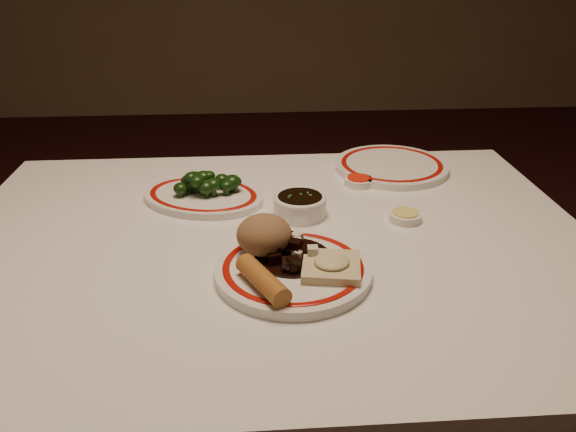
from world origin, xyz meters
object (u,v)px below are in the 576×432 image
at_px(spring_roll, 263,280).
at_px(broccoli_pile, 206,183).
at_px(main_plate, 293,270).
at_px(rice_mound, 264,235).
at_px(dining_table, 274,281).
at_px(soy_bowl, 300,206).
at_px(fried_wonton, 331,265).
at_px(stirfry_heap, 289,252).
at_px(broccoli_plate, 203,196).

relative_size(spring_roll, broccoli_pile, 0.83).
xyz_separation_m(main_plate, rice_mound, (-0.05, 0.05, 0.04)).
bearing_deg(main_plate, dining_table, 102.02).
bearing_deg(spring_roll, soy_bowl, 46.76).
bearing_deg(fried_wonton, dining_table, 120.74).
bearing_deg(dining_table, fried_wonton, -59.26).
relative_size(rice_mound, stirfry_heap, 0.72).
relative_size(broccoli_plate, soy_bowl, 3.01).
distance_m(main_plate, stirfry_heap, 0.03).
relative_size(rice_mound, broccoli_pile, 0.66).
relative_size(dining_table, main_plate, 3.69).
xyz_separation_m(dining_table, soy_bowl, (0.06, 0.10, 0.11)).
height_order(main_plate, fried_wonton, fried_wonton).
distance_m(dining_table, fried_wonton, 0.21).
bearing_deg(stirfry_heap, dining_table, 102.40).
distance_m(main_plate, broccoli_pile, 0.35).
height_order(main_plate, stirfry_heap, stirfry_heap).
bearing_deg(stirfry_heap, rice_mound, 153.45).
bearing_deg(rice_mound, soy_bowl, 66.42).
bearing_deg(stirfry_heap, spring_roll, -116.41).
height_order(broccoli_plate, broccoli_pile, broccoli_pile).
xyz_separation_m(main_plate, spring_roll, (-0.05, -0.06, 0.02)).
xyz_separation_m(dining_table, broccoli_plate, (-0.14, 0.18, 0.10)).
height_order(dining_table, broccoli_pile, broccoli_pile).
distance_m(rice_mound, broccoli_plate, 0.29).
distance_m(spring_roll, stirfry_heap, 0.10).
height_order(rice_mound, soy_bowl, rice_mound).
bearing_deg(broccoli_pile, dining_table, -54.57).
height_order(main_plate, broccoli_plate, main_plate).
distance_m(dining_table, broccoli_plate, 0.25).
distance_m(rice_mound, stirfry_heap, 0.05).
bearing_deg(broccoli_pile, broccoli_plate, -165.02).
relative_size(main_plate, soy_bowl, 3.11).
bearing_deg(rice_mound, broccoli_pile, 113.26).
distance_m(dining_table, main_plate, 0.17).
relative_size(dining_table, spring_roll, 10.10).
xyz_separation_m(stirfry_heap, broccoli_plate, (-0.16, 0.28, -0.02)).
xyz_separation_m(broccoli_pile, soy_bowl, (0.19, -0.09, -0.02)).
relative_size(main_plate, broccoli_pile, 2.29).
bearing_deg(soy_bowl, fried_wonton, -83.22).
distance_m(rice_mound, soy_bowl, 0.19).
xyz_separation_m(dining_table, rice_mound, (-0.02, -0.08, 0.14)).
distance_m(rice_mound, spring_roll, 0.11).
xyz_separation_m(main_plate, fried_wonton, (0.06, -0.02, 0.02)).
xyz_separation_m(main_plate, soy_bowl, (0.03, 0.22, 0.01)).
height_order(main_plate, broccoli_pile, broccoli_pile).
xyz_separation_m(rice_mound, soy_bowl, (0.08, 0.17, -0.03)).
bearing_deg(broccoli_pile, main_plate, -63.08).
distance_m(dining_table, stirfry_heap, 0.16).
bearing_deg(fried_wonton, broccoli_pile, 123.41).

